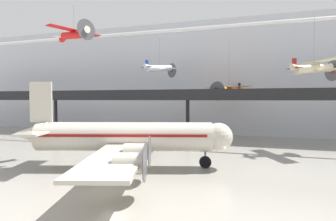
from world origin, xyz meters
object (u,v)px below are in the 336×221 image
airliner_silver_main (123,137)px  suspended_plane_cream_biplane (314,68)px  suspended_plane_red_highwing (74,34)px  suspended_plane_white_twin (160,68)px  suspended_plane_orange_highwing (229,90)px

airliner_silver_main → suspended_plane_cream_biplane: bearing=20.0°
suspended_plane_red_highwing → suspended_plane_white_twin: size_ratio=0.93×
suspended_plane_cream_biplane → suspended_plane_orange_highwing: size_ratio=0.77×
suspended_plane_red_highwing → suspended_plane_white_twin: suspended_plane_red_highwing is taller
airliner_silver_main → suspended_plane_white_twin: (-3.25, 22.24, 10.10)m
suspended_plane_cream_biplane → suspended_plane_red_highwing: 32.97m
suspended_plane_cream_biplane → suspended_plane_red_highwing: suspended_plane_red_highwing is taller
suspended_plane_cream_biplane → suspended_plane_red_highwing: (-30.06, -13.00, 3.80)m
suspended_plane_red_highwing → airliner_silver_main: bearing=2.9°
suspended_plane_orange_highwing → suspended_plane_red_highwing: bearing=-6.4°
suspended_plane_cream_biplane → suspended_plane_white_twin: 26.08m
suspended_plane_white_twin → suspended_plane_orange_highwing: bearing=-38.1°
suspended_plane_white_twin → suspended_plane_orange_highwing: 13.99m
airliner_silver_main → suspended_plane_red_highwing: size_ratio=3.97×
airliner_silver_main → suspended_plane_orange_highwing: bearing=53.9°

